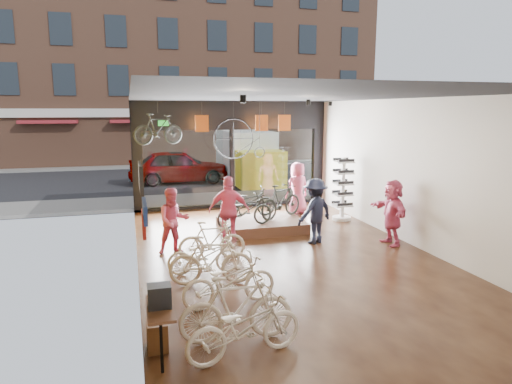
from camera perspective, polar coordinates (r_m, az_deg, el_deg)
name	(u,v)px	position (r m, az deg, el deg)	size (l,w,h in m)	color
ground_plane	(286,257)	(11.22, 3.78, -8.10)	(7.00, 12.00, 0.04)	black
ceiling	(288,96)	(10.65, 4.03, 11.90)	(7.00, 12.00, 0.04)	black
wall_left	(133,186)	(10.17, -15.17, 0.78)	(0.04, 12.00, 3.80)	olive
wall_right	(417,173)	(12.38, 19.47, 2.20)	(0.04, 12.00, 3.80)	beige
wall_back	(468,258)	(5.60, 24.93, -7.52)	(7.00, 0.04, 3.80)	beige
storefront	(232,155)	(16.51, -3.03, 4.67)	(7.00, 0.26, 3.80)	black
exit_sign	(163,123)	(15.97, -11.51, 8.42)	(0.35, 0.06, 0.18)	#198C26
street_road	(197,174)	(25.53, -7.37, 2.29)	(30.00, 18.00, 0.02)	black
sidewalk_near	(226,199)	(17.94, -3.80, -0.83)	(30.00, 2.40, 0.12)	slate
sidewalk_far	(188,164)	(29.46, -8.49, 3.46)	(30.00, 2.00, 0.12)	slate
opposite_building	(181,56)	(31.93, -9.41, 16.44)	(26.00, 5.00, 14.00)	brown
street_car	(179,166)	(22.32, -9.66, 3.18)	(1.90, 4.71, 1.61)	gray
box_truck	(250,158)	(21.87, -0.76, 4.33)	(2.10, 6.29, 2.48)	silver
floor_bike_0	(245,327)	(6.76, -1.41, -16.52)	(0.62, 1.78, 0.94)	beige
floor_bike_1	(236,309)	(7.17, -2.47, -14.35)	(0.50, 1.77, 1.06)	beige
floor_bike_2	(229,281)	(8.40, -3.36, -11.06)	(0.62, 1.76, 0.93)	beige
floor_bike_3	(211,260)	(9.35, -5.60, -8.48)	(0.48, 1.72, 1.03)	beige
floor_bike_4	(204,255)	(10.00, -6.54, -7.88)	(0.55, 1.56, 0.82)	beige
floor_bike_5	(212,241)	(10.82, -5.54, -6.09)	(0.45, 1.58, 0.95)	beige
display_platform	(261,225)	(13.51, 0.67, -4.13)	(2.40, 1.80, 0.30)	#513322
display_bike_left	(245,211)	(12.64, -1.41, -2.36)	(0.59, 1.70, 0.89)	#212723
display_bike_mid	(281,201)	(13.64, 3.16, -1.15)	(0.48, 1.71, 1.03)	#212723
display_bike_right	(248,202)	(13.88, -1.01, -1.22)	(0.59, 1.69, 0.89)	#212723
customer_1	(174,221)	(11.39, -10.27, -3.57)	(0.80, 0.62, 1.64)	#CC4C72
customer_2	(229,211)	(11.92, -3.37, -2.34)	(1.07, 0.45, 1.82)	#CC4C72
customer_3	(315,211)	(12.15, 7.39, -2.38)	(1.12, 0.65, 1.74)	#161C33
customer_4	(298,188)	(15.54, 5.21, 0.50)	(0.86, 0.56, 1.76)	#CC4C72
customer_5	(392,212)	(12.46, 16.64, -2.43)	(1.61, 0.51, 1.73)	#CC4C72
sunglasses_rack	(343,189)	(14.81, 10.77, 0.36)	(0.59, 0.49, 2.01)	white
wall_merch	(147,264)	(6.91, -13.48, -8.73)	(0.40, 2.40, 2.60)	navy
penny_farthing	(242,140)	(15.43, -1.77, 6.52)	(1.71, 0.06, 1.37)	black
hung_bike	(158,129)	(14.28, -12.12, 7.70)	(0.45, 1.58, 0.95)	#212723
jersey_left	(202,124)	(15.43, -6.79, 8.50)	(0.45, 0.03, 0.55)	#CC5919
jersey_mid	(262,123)	(15.88, 0.70, 8.62)	(0.45, 0.03, 0.55)	#CC5919
jersey_right	(284,123)	(16.13, 3.57, 8.63)	(0.45, 0.03, 0.55)	#CC5919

